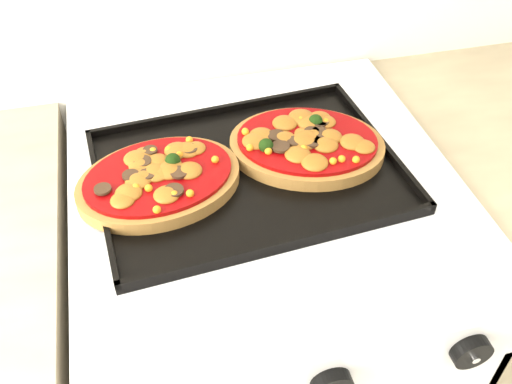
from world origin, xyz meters
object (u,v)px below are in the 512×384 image
object	(u,v)px
stove	(262,338)
pizza_right	(307,143)
baking_tray	(248,170)
pizza_left	(159,179)

from	to	relation	value
stove	pizza_right	distance (m)	0.49
stove	baking_tray	xyz separation A→B (m)	(-0.03, 0.00, 0.47)
baking_tray	pizza_right	bearing A→B (deg)	7.62
stove	pizza_left	xyz separation A→B (m)	(-0.16, -0.00, 0.48)
pizza_right	baking_tray	bearing A→B (deg)	-168.00
stove	baking_tray	world-z (taller)	baking_tray
stove	pizza_left	size ratio (longest dim) A/B	3.72
pizza_left	pizza_right	world-z (taller)	same
stove	pizza_right	bearing A→B (deg)	19.12
baking_tray	pizza_left	xyz separation A→B (m)	(-0.14, -0.01, 0.02)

